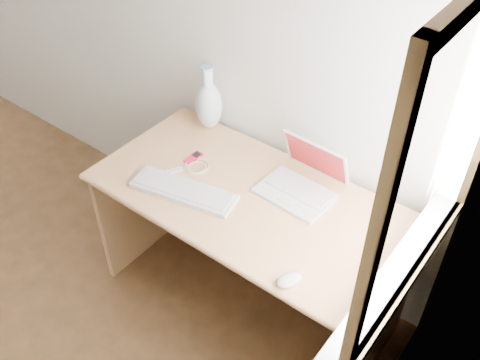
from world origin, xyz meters
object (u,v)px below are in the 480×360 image
Objects in this scene: desk at (259,219)px; laptop at (301,181)px; vase at (209,103)px; external_keyboard at (184,191)px.

desk is 4.24× the size of laptop.
vase reaches higher than desk.
desk is 0.31m from laptop.
vase is at bearing 105.16° from external_keyboard.
vase reaches higher than laptop.
desk is at bearing -24.46° from vase.
external_keyboard reaches higher than desk.
laptop is at bearing -11.52° from vase.
external_keyboard is 0.51m from vase.
vase is (-0.46, 0.21, 0.34)m from desk.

